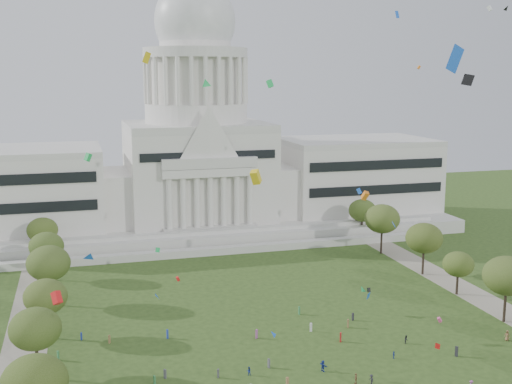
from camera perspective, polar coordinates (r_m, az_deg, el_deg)
name	(u,v)px	position (r m, az deg, el deg)	size (l,w,h in m)	color
capitol	(197,160)	(205.55, -5.24, 2.81)	(160.00, 64.50, 91.30)	beige
path_left	(25,349)	(127.00, -19.88, -12.97)	(8.00, 160.00, 0.04)	gray
path_right	(482,299)	(152.69, 19.47, -8.98)	(8.00, 160.00, 0.04)	gray
row_tree_l_1	(35,382)	(93.04, -19.09, -15.69)	(8.86, 8.86, 12.59)	black
row_tree_l_2	(35,329)	(111.87, -19.04, -11.43)	(8.42, 8.42, 11.97)	black
row_tree_r_2	(507,276)	(138.02, 21.41, -6.94)	(9.55, 9.55, 13.58)	black
row_tree_l_3	(45,297)	(127.51, -18.21, -8.83)	(8.12, 8.12, 11.55)	black
row_tree_r_3	(458,264)	(152.12, 17.54, -6.15)	(7.01, 7.01, 9.98)	black
row_tree_l_4	(48,263)	(144.82, -17.97, -6.04)	(9.29, 9.29, 13.21)	black
row_tree_r_4	(424,238)	(164.42, 14.72, -3.99)	(9.19, 9.19, 13.06)	black
row_tree_l_5	(46,246)	(163.06, -18.14, -4.60)	(8.33, 8.33, 11.85)	black
row_tree_r_5	(382,219)	(180.82, 11.15, -2.35)	(9.82, 9.82, 13.96)	black
row_tree_l_6	(42,230)	(180.77, -18.46, -3.23)	(8.19, 8.19, 11.64)	black
row_tree_r_6	(362,210)	(197.91, 9.44, -1.63)	(8.42, 8.42, 11.97)	black
person_0	(507,335)	(131.57, 21.43, -11.79)	(0.97, 0.63, 1.98)	olive
person_2	(406,339)	(124.79, 13.22, -12.64)	(0.79, 0.49, 1.62)	#26262B
person_3	(371,379)	(108.78, 10.21, -16.07)	(1.08, 0.56, 1.67)	#26262B
person_4	(356,378)	(108.44, 8.86, -16.06)	(1.09, 0.59, 1.86)	olive
person_5	(323,366)	(111.85, 5.97, -15.11)	(1.79, 0.71, 1.93)	navy
person_8	(249,371)	(110.09, -0.64, -15.62)	(0.72, 0.45, 1.48)	navy
person_10	(394,355)	(118.37, 12.15, -13.97)	(0.79, 0.43, 1.35)	navy
distant_crowd	(237,358)	(114.49, -1.68, -14.50)	(68.16, 36.99, 1.90)	silver
kite_swarm	(323,196)	(106.55, 6.01, -0.37)	(82.31, 105.27, 56.76)	orange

